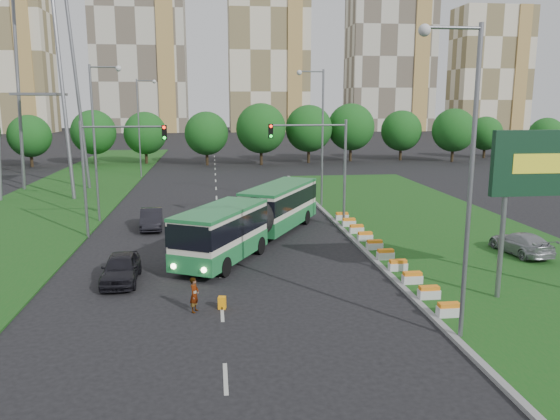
{
  "coord_description": "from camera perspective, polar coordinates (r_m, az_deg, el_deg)",
  "views": [
    {
      "loc": [
        -3.24,
        -29.16,
        9.22
      ],
      "look_at": [
        0.84,
        4.07,
        2.6
      ],
      "focal_mm": 35.0,
      "sensor_mm": 36.0,
      "label": 1
    }
  ],
  "objects": [
    {
      "name": "street_lamps",
      "position": [
        39.29,
        -6.67,
        6.41
      ],
      "size": [
        36.0,
        60.0,
        12.0
      ],
      "primitive_type": null,
      "color": "slate",
      "rests_on": "ground"
    },
    {
      "name": "ground",
      "position": [
        30.75,
        -0.64,
        -6.26
      ],
      "size": [
        360.0,
        360.0,
        0.0
      ],
      "primitive_type": "plane",
      "color": "black",
      "rests_on": "ground"
    },
    {
      "name": "tree_line",
      "position": [
        85.32,
        1.95,
        8.01
      ],
      "size": [
        120.0,
        8.0,
        9.0
      ],
      "primitive_type": null,
      "color": "#144B14",
      "rests_on": "ground"
    },
    {
      "name": "lane_markings",
      "position": [
        50.02,
        -6.61,
        0.49
      ],
      "size": [
        0.2,
        100.0,
        0.01
      ],
      "primitive_type": null,
      "color": "#AAABA4",
      "rests_on": "ground"
    },
    {
      "name": "apartment_tower_cwest",
      "position": [
        181.25,
        -14.46,
        16.16
      ],
      "size": [
        28.0,
        15.0,
        52.0
      ],
      "primitive_type": "cube",
      "color": "beige",
      "rests_on": "ground"
    },
    {
      "name": "shopping_trolley",
      "position": [
        25.24,
        -6.08,
        -9.61
      ],
      "size": [
        0.33,
        0.35,
        0.57
      ],
      "rotation": [
        0.0,
        0.0,
        -0.21
      ],
      "color": "#FD9C0D",
      "rests_on": "ground"
    },
    {
      "name": "traffic_mast_median",
      "position": [
        40.16,
        4.57,
        5.62
      ],
      "size": [
        5.76,
        0.32,
        8.0
      ],
      "color": "slate",
      "rests_on": "ground"
    },
    {
      "name": "left_verge",
      "position": [
        56.88,
        -21.95,
        1.09
      ],
      "size": [
        12.0,
        110.0,
        0.1
      ],
      "primitive_type": "cube",
      "color": "#164D16",
      "rests_on": "ground"
    },
    {
      "name": "median_kerb",
      "position": [
        39.38,
        6.84,
        -2.3
      ],
      "size": [
        0.3,
        60.0,
        0.18
      ],
      "primitive_type": "cube",
      "color": "gray",
      "rests_on": "ground"
    },
    {
      "name": "car_median",
      "position": [
        36.26,
        23.85,
        -3.18
      ],
      "size": [
        2.37,
        4.8,
        1.34
      ],
      "primitive_type": "imported",
      "rotation": [
        0.0,
        0.0,
        3.25
      ],
      "color": "#96989E",
      "rests_on": "grass_median"
    },
    {
      "name": "pedestrian",
      "position": [
        24.89,
        -8.93,
        -8.73
      ],
      "size": [
        0.56,
        0.68,
        1.6
      ],
      "primitive_type": "imported",
      "rotation": [
        0.0,
        0.0,
        1.21
      ],
      "color": "gray",
      "rests_on": "ground"
    },
    {
      "name": "articulated_bus",
      "position": [
        36.12,
        -3.08,
        -0.74
      ],
      "size": [
        2.73,
        17.51,
        2.88
      ],
      "rotation": [
        0.0,
        0.0,
        -0.49
      ],
      "color": "beige",
      "rests_on": "ground"
    },
    {
      "name": "apartment_tower_west",
      "position": [
        190.08,
        -26.86,
        14.49
      ],
      "size": [
        26.0,
        15.0,
        48.0
      ],
      "primitive_type": "cube",
      "color": "beige",
      "rests_on": "ground"
    },
    {
      "name": "grass_median",
      "position": [
        41.57,
        16.19,
        -1.97
      ],
      "size": [
        14.0,
        60.0,
        0.15
      ],
      "primitive_type": "cube",
      "color": "#164D16",
      "rests_on": "ground"
    },
    {
      "name": "traffic_mast_left",
      "position": [
        39.01,
        -17.58,
        4.97
      ],
      "size": [
        5.76,
        0.32,
        8.0
      ],
      "color": "slate",
      "rests_on": "ground"
    },
    {
      "name": "apartment_tower_ceast",
      "position": [
        180.77,
        -1.24,
        16.2
      ],
      "size": [
        25.0,
        15.0,
        50.0
      ],
      "primitive_type": "cube",
      "color": "beige",
      "rests_on": "ground"
    },
    {
      "name": "car_left_far",
      "position": [
        41.54,
        -13.28,
        -0.9
      ],
      "size": [
        1.91,
        4.57,
        1.47
      ],
      "primitive_type": "imported",
      "rotation": [
        0.0,
        0.0,
        0.08
      ],
      "color": "black",
      "rests_on": "ground"
    },
    {
      "name": "billboard",
      "position": [
        28.03,
        26.67,
        3.74
      ],
      "size": [
        6.0,
        0.37,
        8.0
      ],
      "color": "slate",
      "rests_on": "ground"
    },
    {
      "name": "midrise_east",
      "position": [
        202.26,
        21.07,
        13.52
      ],
      "size": [
        24.0,
        14.0,
        40.0
      ],
      "primitive_type": "cube",
      "color": "beige",
      "rests_on": "ground"
    },
    {
      "name": "apartment_tower_east",
      "position": [
        188.93,
        11.38,
        15.31
      ],
      "size": [
        27.0,
        15.0,
        47.0
      ],
      "primitive_type": "cube",
      "color": "beige",
      "rests_on": "ground"
    },
    {
      "name": "flower_planters",
      "position": [
        33.77,
        10.4,
        -4.05
      ],
      "size": [
        1.1,
        20.3,
        0.6
      ],
      "primitive_type": null,
      "color": "silver",
      "rests_on": "grass_median"
    },
    {
      "name": "car_left_near",
      "position": [
        29.69,
        -16.28,
        -5.84
      ],
      "size": [
        1.89,
        4.48,
        1.51
      ],
      "primitive_type": "imported",
      "rotation": [
        0.0,
        0.0,
        0.02
      ],
      "color": "black",
      "rests_on": "ground"
    }
  ]
}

